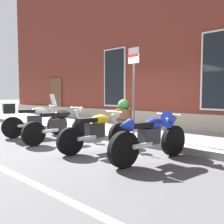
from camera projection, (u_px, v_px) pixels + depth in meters
ground_plane at (105, 141)px, 7.00m from camera, size 140.00×140.00×0.00m
sidewalk at (135, 132)px, 8.05m from camera, size 28.24×2.90×0.16m
brick_pub_facade at (194, 10)px, 10.96m from camera, size 22.24×6.08×10.50m
motorcycle_silver_touring at (32, 119)px, 7.63m from camera, size 0.91×2.00×1.36m
motorcycle_black_naked at (60, 125)px, 6.75m from camera, size 0.62×2.18×0.97m
motorcycle_yellow_naked at (97, 131)px, 5.68m from camera, size 0.62×2.03×0.93m
motorcycle_blue_sport at (154, 134)px, 4.79m from camera, size 0.65×2.09×1.00m
parking_sign at (134, 79)px, 6.87m from camera, size 0.36×0.07×2.55m
barrel_planter at (124, 116)px, 8.25m from camera, size 0.59×0.59×1.03m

